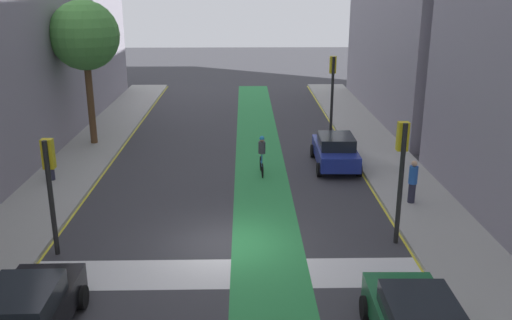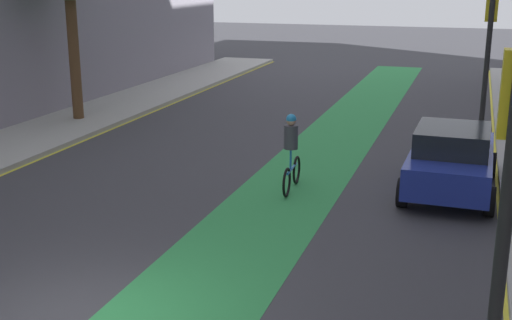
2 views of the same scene
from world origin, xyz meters
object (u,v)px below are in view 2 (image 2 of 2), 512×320
traffic_signal_near_right (510,165)px  cyclist_in_lane (291,151)px  car_blue_right_far (451,159)px  traffic_signal_far_right (489,35)px

traffic_signal_near_right → cyclist_in_lane: traffic_signal_near_right is taller
car_blue_right_far → traffic_signal_far_right: bearing=83.5°
traffic_signal_near_right → car_blue_right_far: 8.39m
traffic_signal_near_right → cyclist_in_lane: (-4.33, 6.97, -1.95)m
traffic_signal_far_right → cyclist_in_lane: 8.48m
car_blue_right_far → cyclist_in_lane: cyclist_in_lane is taller
traffic_signal_near_right → traffic_signal_far_right: traffic_signal_far_right is taller
traffic_signal_far_right → cyclist_in_lane: (-4.21, -7.03, -2.17)m
traffic_signal_near_right → traffic_signal_far_right: size_ratio=0.92×
traffic_signal_near_right → car_blue_right_far: size_ratio=0.98×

